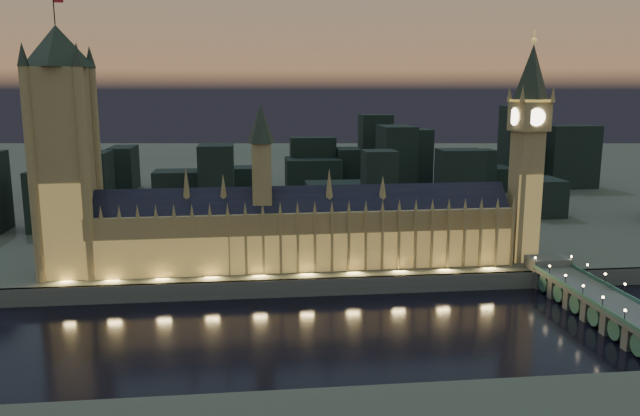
{
  "coord_description": "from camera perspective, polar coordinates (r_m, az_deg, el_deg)",
  "views": [
    {
      "loc": [
        -26.99,
        -229.41,
        92.32
      ],
      "look_at": [
        5.0,
        55.0,
        38.0
      ],
      "focal_mm": 35.0,
      "sensor_mm": 36.0,
      "label": 1
    }
  ],
  "objects": [
    {
      "name": "ground_plane",
      "position": [
        248.75,
        0.28,
        -11.04
      ],
      "size": [
        2000.0,
        2000.0,
        0.0
      ],
      "primitive_type": "plane",
      "color": "black",
      "rests_on": "ground"
    },
    {
      "name": "north_bank",
      "position": [
        755.08,
        -4.34,
        4.0
      ],
      "size": [
        2000.0,
        960.0,
        8.0
      ],
      "primitive_type": "cube",
      "color": "#3B4A3F",
      "rests_on": "ground"
    },
    {
      "name": "embankment_wall",
      "position": [
        285.74,
        -0.69,
        -7.26
      ],
      "size": [
        2000.0,
        2.5,
        8.0
      ],
      "primitive_type": "cube",
      "color": "#4D5452",
      "rests_on": "ground"
    },
    {
      "name": "palace_of_westminster",
      "position": [
        299.52,
        -1.61,
        -1.98
      ],
      "size": [
        202.0,
        23.88,
        78.0
      ],
      "color": "#9B7C53",
      "rests_on": "north_bank"
    },
    {
      "name": "victoria_tower",
      "position": [
        303.77,
        -22.37,
        5.67
      ],
      "size": [
        31.68,
        31.68,
        124.14
      ],
      "color": "#9B7C53",
      "rests_on": "north_bank"
    },
    {
      "name": "elizabeth_tower",
      "position": [
        321.81,
        18.52,
        6.34
      ],
      "size": [
        18.0,
        18.0,
        112.33
      ],
      "color": "#9B7C53",
      "rests_on": "north_bank"
    },
    {
      "name": "westminster_bridge",
      "position": [
        279.94,
        24.47,
        -8.22
      ],
      "size": [
        18.87,
        113.0,
        15.9
      ],
      "color": "#4D5452",
      "rests_on": "ground"
    },
    {
      "name": "city_backdrop",
      "position": [
        481.78,
        0.87,
        3.34
      ],
      "size": [
        479.72,
        215.63,
        70.5
      ],
      "color": "black",
      "rests_on": "north_bank"
    }
  ]
}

